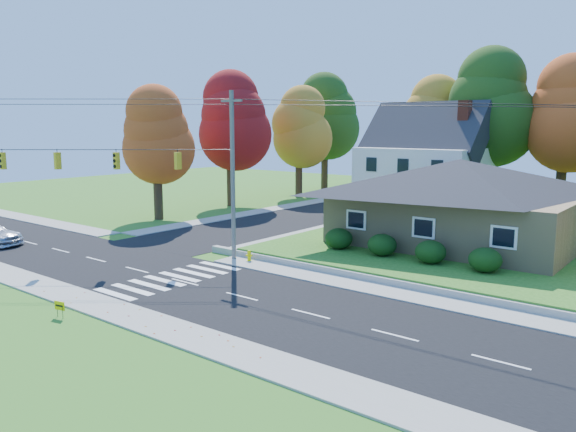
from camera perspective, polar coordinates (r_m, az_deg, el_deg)
name	(u,v)px	position (r m, az deg, el deg)	size (l,w,h in m)	color
ground	(185,282)	(29.55, -10.43, -6.65)	(120.00, 120.00, 0.00)	#3D7923
road_main	(185,282)	(29.54, -10.43, -6.63)	(90.00, 8.00, 0.02)	black
road_cross	(335,210)	(54.09, 4.84, 0.62)	(8.00, 44.00, 0.02)	black
sidewalk_north	(250,263)	(32.92, -3.86, -4.82)	(90.00, 2.00, 0.08)	#9C9A90
sidewalk_south	(99,306)	(26.67, -18.62, -8.63)	(90.00, 2.00, 0.08)	#9C9A90
lawn	(558,244)	(41.25, 25.77, -2.58)	(30.00, 30.00, 0.50)	#3D7923
ranch_house	(458,200)	(37.46, 16.91, 1.52)	(14.60, 10.60, 5.40)	tan
colonial_house	(424,165)	(51.44, 13.67, 5.09)	(10.40, 8.40, 9.60)	silver
hedge_row	(406,248)	(32.41, 11.86, -3.22)	(10.70, 1.70, 1.27)	#163A10
traffic_infrastructure	(200,181)	(29.61, -8.94, 3.57)	(38.10, 10.66, 10.00)	#666059
tree_lot_0	(433,123)	(57.64, 14.48, 9.16)	(6.72, 6.72, 12.51)	#3F2A19
tree_lot_1	(491,108)	(54.54, 19.96, 10.31)	(7.84, 7.84, 14.60)	#3F2A19
tree_lot_2	(566,114)	(53.88, 26.39, 9.24)	(7.28, 7.28, 13.56)	#3F2A19
tree_west_0	(156,136)	(49.22, -13.27, 7.93)	(6.16, 6.16, 11.47)	#3F2A19
tree_west_1	(230,121)	(56.68, -5.91, 9.56)	(7.28, 7.28, 13.56)	#3F2A19
tree_west_2	(299,128)	(63.61, 1.13, 8.96)	(6.72, 6.72, 12.51)	#3F2A19
tree_west_3	(325,117)	(71.27, 3.79, 10.00)	(7.84, 7.84, 14.60)	#3F2A19
white_car	(363,198)	(58.22, 7.60, 1.83)	(1.38, 3.97, 1.31)	white
fire_hydrant	(249,256)	(33.35, -3.97, -4.11)	(0.40, 0.31, 0.71)	#E0DD00
yard_sign	(60,306)	(25.63, -22.19, -8.47)	(0.56, 0.14, 0.70)	black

